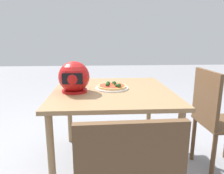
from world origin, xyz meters
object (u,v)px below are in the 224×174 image
Objects in this scene: motorcycle_helmet at (74,78)px; pizza at (112,86)px; dining_table at (112,98)px; chair_side at (215,116)px.

pizza is at bearing -164.78° from motorcycle_helmet.
motorcycle_helmet is (0.32, 0.05, 0.20)m from dining_table.
dining_table is 4.18× the size of pizza.
pizza is (-0.00, -0.03, 0.10)m from dining_table.
dining_table is at bearing -9.32° from chair_side.
motorcycle_helmet reaches higher than dining_table.
motorcycle_helmet is 0.28× the size of chair_side.
chair_side reaches higher than pizza.
pizza is at bearing -11.35° from chair_side.
pizza is 0.28× the size of chair_side.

